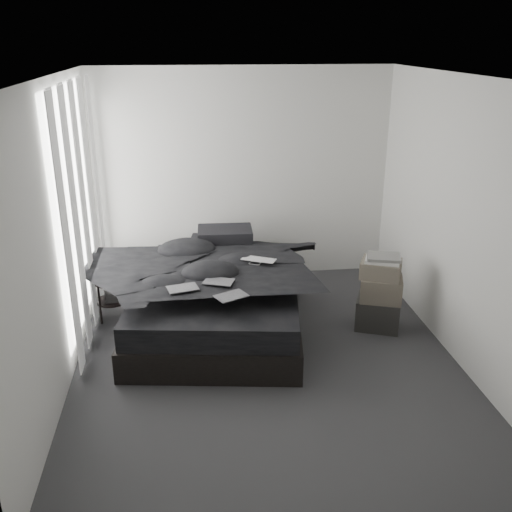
{
  "coord_description": "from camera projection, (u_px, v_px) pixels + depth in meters",
  "views": [
    {
      "loc": [
        -0.68,
        -4.74,
        2.91
      ],
      "look_at": [
        0.0,
        0.8,
        0.75
      ],
      "focal_mm": 40.0,
      "sensor_mm": 36.0,
      "label": 1
    }
  ],
  "objects": [
    {
      "name": "laptop",
      "position": [
        257.0,
        255.0,
        5.85
      ],
      "size": [
        0.42,
        0.36,
        0.03
      ],
      "primitive_type": "imported",
      "rotation": [
        0.0,
        0.0,
        -0.46
      ],
      "color": "silver",
      "rests_on": "duvet"
    },
    {
      "name": "pillow_lower",
      "position": [
        219.0,
        245.0,
        6.68
      ],
      "size": [
        0.73,
        0.54,
        0.15
      ],
      "primitive_type": "cube",
      "rotation": [
        0.0,
        0.0,
        -0.14
      ],
      "color": "black",
      "rests_on": "mattress"
    },
    {
      "name": "mattress",
      "position": [
        218.0,
        291.0,
        5.94
      ],
      "size": [
        1.91,
        2.36,
        0.24
      ],
      "primitive_type": "cube",
      "rotation": [
        0.0,
        0.0,
        -0.14
      ],
      "color": "black",
      "rests_on": "bed"
    },
    {
      "name": "floor_books",
      "position": [
        155.0,
        315.0,
        6.22
      ],
      "size": [
        0.14,
        0.19,
        0.13
      ],
      "primitive_type": "cube",
      "rotation": [
        0.0,
        0.0,
        -0.06
      ],
      "color": "black",
      "rests_on": "floor"
    },
    {
      "name": "wall_back",
      "position": [
        243.0,
        176.0,
        6.98
      ],
      "size": [
        3.6,
        0.01,
        2.6
      ],
      "primitive_type": "cube",
      "color": "silver",
      "rests_on": "ground"
    },
    {
      "name": "wall_left",
      "position": [
        57.0,
        239.0,
        4.84
      ],
      "size": [
        0.01,
        4.2,
        2.6
      ],
      "primitive_type": "cube",
      "color": "silver",
      "rests_on": "ground"
    },
    {
      "name": "box_lower",
      "position": [
        378.0,
        313.0,
        6.04
      ],
      "size": [
        0.55,
        0.49,
        0.33
      ],
      "primitive_type": "cube",
      "rotation": [
        0.0,
        0.0,
        -0.38
      ],
      "color": "black",
      "rests_on": "floor"
    },
    {
      "name": "ceiling",
      "position": [
        268.0,
        77.0,
        4.57
      ],
      "size": [
        3.6,
        4.2,
        0.01
      ],
      "primitive_type": "cube",
      "color": "white",
      "rests_on": "ground"
    },
    {
      "name": "wall_right",
      "position": [
        460.0,
        223.0,
        5.24
      ],
      "size": [
        0.01,
        4.2,
        2.6
      ],
      "primitive_type": "cube",
      "color": "silver",
      "rests_on": "ground"
    },
    {
      "name": "papers",
      "position": [
        109.0,
        263.0,
        6.08
      ],
      "size": [
        0.29,
        0.26,
        0.01
      ],
      "primitive_type": "cube",
      "rotation": [
        0.0,
        0.0,
        0.35
      ],
      "color": "white",
      "rests_on": "side_stand"
    },
    {
      "name": "box_upper",
      "position": [
        381.0,
        269.0,
        5.86
      ],
      "size": [
        0.5,
        0.46,
        0.18
      ],
      "primitive_type": "cube",
      "rotation": [
        0.0,
        0.0,
        -0.44
      ],
      "color": "#5E564A",
      "rests_on": "box_mid"
    },
    {
      "name": "pillow_upper",
      "position": [
        225.0,
        234.0,
        6.6
      ],
      "size": [
        0.64,
        0.45,
        0.14
      ],
      "primitive_type": "cube",
      "rotation": [
        0.0,
        0.0,
        -0.04
      ],
      "color": "black",
      "rests_on": "pillow_lower"
    },
    {
      "name": "comic_a",
      "position": [
        182.0,
        280.0,
        5.26
      ],
      "size": [
        0.32,
        0.24,
        0.01
      ],
      "primitive_type": "cube",
      "rotation": [
        0.0,
        0.0,
        0.24
      ],
      "color": "black",
      "rests_on": "duvet"
    },
    {
      "name": "art_book_snake",
      "position": [
        384.0,
        257.0,
        5.79
      ],
      "size": [
        0.39,
        0.34,
        0.03
      ],
      "primitive_type": "cube",
      "rotation": [
        0.0,
        0.0,
        -0.28
      ],
      "color": "silver",
      "rests_on": "art_book_white"
    },
    {
      "name": "bed",
      "position": [
        218.0,
        314.0,
        6.04
      ],
      "size": [
        1.98,
        2.44,
        0.3
      ],
      "primitive_type": "cube",
      "rotation": [
        0.0,
        0.0,
        -0.14
      ],
      "color": "black",
      "rests_on": "floor"
    },
    {
      "name": "curtain_left",
      "position": [
        83.0,
        211.0,
        5.68
      ],
      "size": [
        0.06,
        2.12,
        2.48
      ],
      "primitive_type": "cube",
      "color": "white",
      "rests_on": "wall_left"
    },
    {
      "name": "box_mid",
      "position": [
        381.0,
        288.0,
        5.92
      ],
      "size": [
        0.5,
        0.44,
        0.25
      ],
      "primitive_type": "cube",
      "rotation": [
        0.0,
        0.0,
        -0.31
      ],
      "color": "#5E564A",
      "rests_on": "box_lower"
    },
    {
      "name": "art_book_white",
      "position": [
        383.0,
        259.0,
        5.82
      ],
      "size": [
        0.42,
        0.38,
        0.03
      ],
      "primitive_type": "cube",
      "rotation": [
        0.0,
        0.0,
        -0.38
      ],
      "color": "silver",
      "rests_on": "box_upper"
    },
    {
      "name": "wall_front",
      "position": [
        321.0,
        352.0,
        3.1
      ],
      "size": [
        3.6,
        0.01,
        2.6
      ],
      "primitive_type": "cube",
      "color": "silver",
      "rests_on": "ground"
    },
    {
      "name": "window_left",
      "position": [
        77.0,
        204.0,
        5.65
      ],
      "size": [
        0.02,
        2.0,
        2.3
      ],
      "primitive_type": "cube",
      "color": "white",
      "rests_on": "wall_left"
    },
    {
      "name": "comic_c",
      "position": [
        231.0,
        286.0,
        5.1
      ],
      "size": [
        0.33,
        0.29,
        0.01
      ],
      "primitive_type": "cube",
      "rotation": [
        0.0,
        0.0,
        0.47
      ],
      "color": "black",
      "rests_on": "duvet"
    },
    {
      "name": "floor",
      "position": [
        266.0,
        358.0,
        5.51
      ],
      "size": [
        3.6,
        4.2,
        0.01
      ],
      "primitive_type": "cube",
      "color": "#333335",
      "rests_on": "ground"
    },
    {
      "name": "comic_b",
      "position": [
        218.0,
        273.0,
        5.4
      ],
      "size": [
        0.33,
        0.27,
        0.01
      ],
      "primitive_type": "cube",
      "rotation": [
        0.0,
        0.0,
        -0.35
      ],
      "color": "black",
      "rests_on": "duvet"
    },
    {
      "name": "duvet",
      "position": [
        217.0,
        271.0,
        5.81
      ],
      "size": [
        1.89,
        2.11,
        0.26
      ],
      "primitive_type": "imported",
      "rotation": [
        0.0,
        0.0,
        -0.14
      ],
      "color": "black",
      "rests_on": "mattress"
    },
    {
      "name": "side_stand",
      "position": [
        111.0,
        290.0,
        6.2
      ],
      "size": [
        0.4,
        0.4,
        0.64
      ],
      "primitive_type": "cylinder",
      "rotation": [
        0.0,
        0.0,
        0.17
      ],
      "color": "black",
      "rests_on": "floor"
    }
  ]
}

